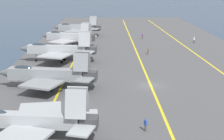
# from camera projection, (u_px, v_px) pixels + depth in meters

# --- Properties ---
(ground_plane) EXTENTS (2000.00, 2000.00, 0.00)m
(ground_plane) POSITION_uv_depth(u_px,v_px,m) (151.00, 87.00, 57.61)
(ground_plane) COLOR navy
(carrier_deck) EXTENTS (218.75, 54.15, 0.40)m
(carrier_deck) POSITION_uv_depth(u_px,v_px,m) (151.00, 86.00, 57.56)
(carrier_deck) COLOR #4C4C4F
(carrier_deck) RESTS_ON ground
(deck_stripe_centerline) EXTENTS (196.88, 0.36, 0.01)m
(deck_stripe_centerline) POSITION_uv_depth(u_px,v_px,m) (151.00, 85.00, 57.51)
(deck_stripe_centerline) COLOR yellow
(deck_stripe_centerline) RESTS_ON carrier_deck
(deck_stripe_edge_line) EXTENTS (196.86, 3.62, 0.01)m
(deck_stripe_edge_line) POSITION_uv_depth(u_px,v_px,m) (62.00, 86.00, 57.28)
(deck_stripe_edge_line) COLOR yellow
(deck_stripe_edge_line) RESTS_ON carrier_deck
(parked_jet_second) EXTENTS (14.32, 15.84, 6.16)m
(parked_jet_second) POSITION_uv_depth(u_px,v_px,m) (31.00, 120.00, 37.18)
(parked_jet_second) COLOR #9EA3A8
(parked_jet_second) RESTS_ON carrier_deck
(parked_jet_third) EXTENTS (12.51, 16.71, 6.20)m
(parked_jet_third) POSITION_uv_depth(u_px,v_px,m) (48.00, 74.00, 55.02)
(parked_jet_third) COLOR gray
(parked_jet_third) RESTS_ON carrier_deck
(parked_jet_fourth) EXTENTS (13.12, 17.14, 6.66)m
(parked_jet_fourth) POSITION_uv_depth(u_px,v_px,m) (59.00, 49.00, 73.24)
(parked_jet_fourth) COLOR #9EA3A8
(parked_jet_fourth) RESTS_ON carrier_deck
(parked_jet_fifth) EXTENTS (13.92, 15.26, 6.57)m
(parked_jet_fifth) POSITION_uv_depth(u_px,v_px,m) (68.00, 37.00, 90.13)
(parked_jet_fifth) COLOR #A8AAAF
(parked_jet_fifth) RESTS_ON carrier_deck
(parked_jet_sixth) EXTENTS (14.32, 15.41, 6.32)m
(parked_jet_sixth) POSITION_uv_depth(u_px,v_px,m) (77.00, 28.00, 107.81)
(parked_jet_sixth) COLOR gray
(parked_jet_sixth) RESTS_ON carrier_deck
(crew_brown_vest) EXTENTS (0.39, 0.28, 1.71)m
(crew_brown_vest) POSITION_uv_depth(u_px,v_px,m) (148.00, 51.00, 81.23)
(crew_brown_vest) COLOR #4C473D
(crew_brown_vest) RESTS_ON carrier_deck
(crew_white_vest) EXTENTS (0.36, 0.44, 1.80)m
(crew_white_vest) POSITION_uv_depth(u_px,v_px,m) (194.00, 40.00, 96.11)
(crew_white_vest) COLOR #232328
(crew_white_vest) RESTS_ON carrier_deck
(crew_purple_vest) EXTENTS (0.46, 0.43, 1.79)m
(crew_purple_vest) POSITION_uv_depth(u_px,v_px,m) (143.00, 36.00, 103.00)
(crew_purple_vest) COLOR #4C473D
(crew_purple_vest) RESTS_ON carrier_deck
(crew_blue_vest) EXTENTS (0.46, 0.41, 1.65)m
(crew_blue_vest) POSITION_uv_depth(u_px,v_px,m) (146.00, 124.00, 39.68)
(crew_blue_vest) COLOR #4C473D
(crew_blue_vest) RESTS_ON carrier_deck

